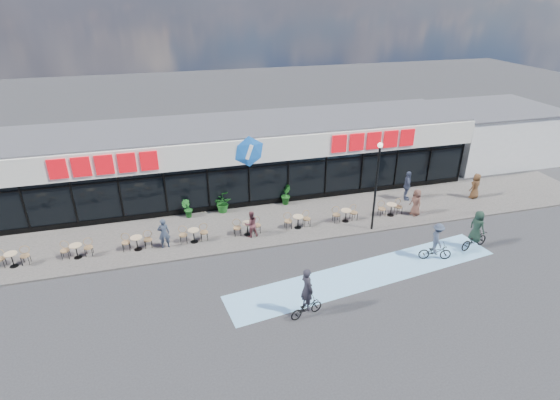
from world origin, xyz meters
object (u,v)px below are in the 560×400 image
at_px(lamp_post, 377,180).
at_px(pedestrian_c, 476,186).
at_px(pedestrian_a, 416,202).
at_px(cyclist_a, 436,244).
at_px(potted_plant_left, 187,209).
at_px(potted_plant_mid, 222,203).
at_px(patron_right, 251,224).
at_px(patron_left, 164,233).
at_px(pedestrian_b, 407,186).
at_px(potted_plant_right, 286,195).
at_px(cyclist_b, 475,234).
at_px(bistro_set_0, 12,257).

distance_m(lamp_post, pedestrian_c, 8.76).
bearing_deg(pedestrian_a, cyclist_a, -29.64).
xyz_separation_m(potted_plant_left, pedestrian_c, (18.19, -2.21, 0.30)).
xyz_separation_m(pedestrian_c, cyclist_a, (-6.49, -5.52, -0.08)).
distance_m(potted_plant_mid, patron_right, 3.54).
height_order(patron_left, pedestrian_b, pedestrian_b).
distance_m(pedestrian_a, cyclist_a, 4.67).
xyz_separation_m(potted_plant_mid, patron_left, (-3.48, -3.27, 0.25)).
height_order(potted_plant_right, cyclist_b, cyclist_b).
distance_m(patron_left, cyclist_b, 16.26).
distance_m(bistro_set_0, pedestrian_a, 21.88).
xyz_separation_m(lamp_post, patron_left, (-11.36, 1.09, -2.20)).
bearing_deg(pedestrian_b, lamp_post, 149.63).
distance_m(lamp_post, cyclist_b, 5.83).
bearing_deg(potted_plant_mid, bistro_set_0, -164.14).
relative_size(potted_plant_left, potted_plant_right, 0.88).
relative_size(bistro_set_0, patron_right, 1.01).
relative_size(patron_right, cyclist_b, 0.70).
bearing_deg(bistro_set_0, cyclist_a, -13.33).
bearing_deg(cyclist_b, bistro_set_0, 169.05).
bearing_deg(potted_plant_mid, pedestrian_a, -17.21).
bearing_deg(cyclist_a, pedestrian_b, 72.14).
bearing_deg(potted_plant_mid, patron_left, -136.78).
distance_m(lamp_post, patron_right, 7.20).
bearing_deg(potted_plant_left, potted_plant_mid, 3.75).
height_order(bistro_set_0, cyclist_b, cyclist_b).
relative_size(potted_plant_right, pedestrian_a, 0.75).
relative_size(patron_right, pedestrian_a, 0.92).
bearing_deg(cyclist_a, patron_left, 160.67).
distance_m(bistro_set_0, potted_plant_right, 15.11).
relative_size(lamp_post, pedestrian_b, 2.63).
height_order(patron_left, pedestrian_c, pedestrian_c).
xyz_separation_m(patron_left, cyclist_a, (13.12, -4.60, -0.08)).
relative_size(bistro_set_0, potted_plant_mid, 1.30).
relative_size(lamp_post, bistro_set_0, 3.32).
height_order(potted_plant_mid, patron_right, patron_right).
xyz_separation_m(lamp_post, pedestrian_b, (3.84, 2.95, -2.07)).
xyz_separation_m(potted_plant_mid, potted_plant_right, (4.07, 0.07, 0.03)).
bearing_deg(pedestrian_c, potted_plant_left, -25.09).
xyz_separation_m(patron_left, pedestrian_a, (14.63, -0.19, -0.01)).
relative_size(potted_plant_mid, cyclist_a, 0.59).
bearing_deg(potted_plant_left, bistro_set_0, -161.42).
relative_size(potted_plant_left, patron_left, 0.65).
bearing_deg(pedestrian_a, potted_plant_left, -114.85).
bearing_deg(patron_right, pedestrian_c, 176.18).
bearing_deg(cyclist_b, patron_right, 159.58).
distance_m(pedestrian_b, cyclist_a, 6.79).
xyz_separation_m(potted_plant_mid, cyclist_b, (12.23, -7.48, 0.14)).
bearing_deg(cyclist_b, potted_plant_mid, 148.53).
xyz_separation_m(lamp_post, cyclist_a, (1.75, -3.51, -2.28)).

